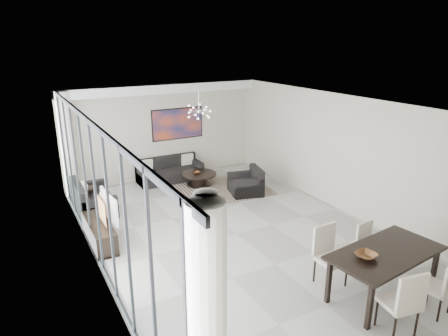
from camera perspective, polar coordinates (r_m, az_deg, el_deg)
room_shell at (r=8.70m, az=4.57°, el=-0.18°), size 6.00×9.00×2.90m
window_wall at (r=7.49m, az=-17.19°, el=-3.86°), size 0.37×8.95×2.90m
soffit at (r=12.00m, az=-8.75°, el=11.13°), size 5.98×0.40×0.26m
painting at (r=12.51m, az=-6.63°, el=6.29°), size 1.68×0.04×0.98m
chandelier at (r=10.53m, az=-3.62°, el=8.07°), size 0.66×0.66×0.71m
rug at (r=11.53m, az=-0.68°, el=-3.13°), size 2.80×2.21×0.01m
coffee_table at (r=11.88m, az=-3.59°, el=-1.49°), size 1.04×1.04×0.36m
bowl_coffee at (r=11.78m, az=-3.92°, el=-0.68°), size 0.23×0.23×0.07m
sofa_main at (r=12.34m, az=-7.77°, el=-0.70°), size 1.96×0.80×0.71m
loveseat at (r=10.62m, az=-18.33°, el=-4.50°), size 0.86×1.53×0.76m
armchair at (r=11.22m, az=3.28°, el=-2.42°), size 1.02×1.05×0.74m
side_table at (r=10.91m, az=-18.59°, el=-3.49°), size 0.37×0.37×0.51m
tv_console at (r=8.96m, az=-17.35°, el=-8.83°), size 0.43×1.52×0.48m
television at (r=8.82m, az=-16.74°, el=-5.37°), size 0.20×1.04×0.59m
dining_table at (r=7.22m, az=22.08°, el=-11.57°), size 2.10×1.20×0.84m
dining_chair_sw at (r=6.50m, az=24.42°, el=-16.73°), size 0.58×0.58×1.08m
dining_chair_se at (r=7.24m, az=28.81°, el=-14.34°), size 0.50×0.50×0.96m
dining_chair_nw at (r=7.37m, az=14.60°, el=-11.32°), size 0.50×0.50×1.07m
dining_chair_ne at (r=8.06m, az=19.81°, el=-9.99°), size 0.45×0.45×0.91m
bowl_dining at (r=6.86m, az=19.65°, el=-11.71°), size 0.36×0.36×0.08m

